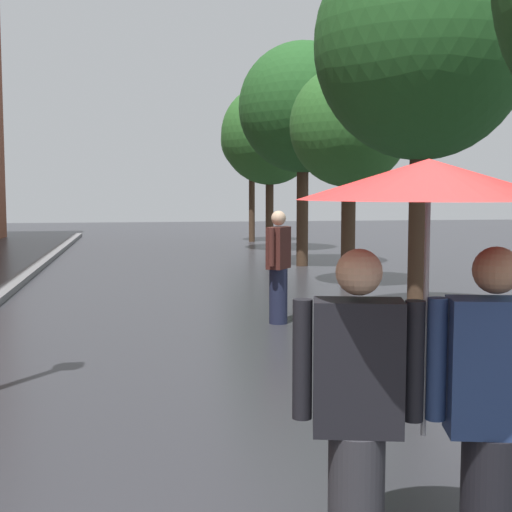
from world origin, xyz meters
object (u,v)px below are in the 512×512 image
at_px(street_tree_3, 303,108).
at_px(pedestrian_walking_midground, 278,266).
at_px(street_tree_2, 349,127).
at_px(street_tree_1, 422,45).
at_px(street_tree_5, 252,141).
at_px(couple_under_umbrella, 426,307).
at_px(street_tree_4, 270,135).

distance_m(street_tree_3, pedestrian_walking_midground, 8.43).
relative_size(street_tree_2, pedestrian_walking_midground, 2.68).
xyz_separation_m(street_tree_1, street_tree_5, (0.19, 16.39, -0.26)).
relative_size(street_tree_1, street_tree_5, 1.14).
height_order(street_tree_5, couple_under_umbrella, street_tree_5).
bearing_deg(street_tree_5, couple_under_umbrella, -96.93).
height_order(street_tree_1, street_tree_2, street_tree_1).
bearing_deg(couple_under_umbrella, street_tree_2, 75.40).
bearing_deg(street_tree_2, street_tree_5, 90.03).
distance_m(street_tree_1, pedestrian_walking_midground, 3.64).
bearing_deg(street_tree_3, couple_under_umbrella, -100.68).
relative_size(street_tree_4, couple_under_umbrella, 2.50).
xyz_separation_m(street_tree_3, street_tree_5, (0.05, 8.46, -0.25)).
bearing_deg(pedestrian_walking_midground, street_tree_4, 80.34).
bearing_deg(couple_under_umbrella, street_tree_3, 79.32).
height_order(street_tree_4, pedestrian_walking_midground, street_tree_4).
xyz_separation_m(street_tree_1, street_tree_4, (0.16, 12.66, -0.32)).
bearing_deg(street_tree_1, couple_under_umbrella, -111.39).
xyz_separation_m(street_tree_4, pedestrian_walking_midground, (-2.09, -12.31, -2.75)).
bearing_deg(street_tree_5, street_tree_4, -90.33).
bearing_deg(street_tree_1, pedestrian_walking_midground, 169.75).
relative_size(street_tree_4, pedestrian_walking_midground, 3.18).
bearing_deg(street_tree_2, street_tree_3, 90.84).
height_order(street_tree_1, street_tree_5, street_tree_1).
bearing_deg(pedestrian_walking_midground, street_tree_1, -10.25).
bearing_deg(couple_under_umbrella, street_tree_5, 83.07).
distance_m(street_tree_4, pedestrian_walking_midground, 12.79).
bearing_deg(pedestrian_walking_midground, couple_under_umbrella, -95.60).
xyz_separation_m(street_tree_1, pedestrian_walking_midground, (-1.93, 0.35, -3.07)).
distance_m(couple_under_umbrella, pedestrian_walking_midground, 7.10).
height_order(street_tree_2, pedestrian_walking_midground, street_tree_2).
distance_m(street_tree_5, couple_under_umbrella, 23.36).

